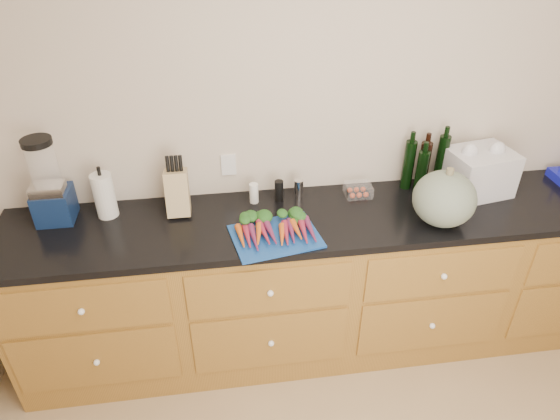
{
  "coord_description": "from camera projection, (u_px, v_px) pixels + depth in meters",
  "views": [
    {
      "loc": [
        -0.66,
        -0.83,
        2.42
      ],
      "look_at": [
        -0.37,
        1.2,
        1.06
      ],
      "focal_mm": 32.0,
      "sensor_mm": 36.0,
      "label": 1
    }
  ],
  "objects": [
    {
      "name": "grocery_bag",
      "position": [
        478.0,
        172.0,
        2.77
      ],
      "size": [
        0.38,
        0.33,
        0.25
      ],
      "primitive_type": null,
      "rotation": [
        0.0,
        0.0,
        0.17
      ],
      "color": "white",
      "rests_on": "countertop"
    },
    {
      "name": "knife_block",
      "position": [
        177.0,
        193.0,
        2.6
      ],
      "size": [
        0.12,
        0.12,
        0.24
      ],
      "primitive_type": "cube",
      "color": "tan",
      "rests_on": "countertop"
    },
    {
      "name": "paper_towel",
      "position": [
        104.0,
        195.0,
        2.57
      ],
      "size": [
        0.11,
        0.11,
        0.24
      ],
      "primitive_type": "cylinder",
      "color": "silver",
      "rests_on": "countertop"
    },
    {
      "name": "canister_chrome",
      "position": [
        299.0,
        190.0,
        2.74
      ],
      "size": [
        0.05,
        0.05,
        0.12
      ],
      "primitive_type": "cylinder",
      "color": "silver",
      "rests_on": "countertop"
    },
    {
      "name": "grinder_pepper",
      "position": [
        279.0,
        191.0,
        2.73
      ],
      "size": [
        0.05,
        0.05,
        0.12
      ],
      "primitive_type": "cylinder",
      "color": "black",
      "rests_on": "countertop"
    },
    {
      "name": "tomato_box",
      "position": [
        358.0,
        190.0,
        2.79
      ],
      "size": [
        0.14,
        0.12,
        0.07
      ],
      "primitive_type": "cube",
      "color": "white",
      "rests_on": "countertop"
    },
    {
      "name": "carrots",
      "position": [
        274.0,
        228.0,
        2.48
      ],
      "size": [
        0.38,
        0.28,
        0.05
      ],
      "color": "#D25818",
      "rests_on": "cutting_board"
    },
    {
      "name": "blender_appliance",
      "position": [
        49.0,
        186.0,
        2.5
      ],
      "size": [
        0.18,
        0.18,
        0.46
      ],
      "color": "#0E1F45",
      "rests_on": "countertop"
    },
    {
      "name": "cutting_board",
      "position": [
        275.0,
        236.0,
        2.47
      ],
      "size": [
        0.47,
        0.39,
        0.01
      ],
      "primitive_type": "cube",
      "rotation": [
        0.0,
        0.0,
        0.18
      ],
      "color": "navy",
      "rests_on": "countertop"
    },
    {
      "name": "grinder_salt",
      "position": [
        254.0,
        193.0,
        2.71
      ],
      "size": [
        0.05,
        0.05,
        0.11
      ],
      "primitive_type": "cylinder",
      "color": "white",
      "rests_on": "countertop"
    },
    {
      "name": "wall_back",
      "position": [
        336.0,
        126.0,
        2.72
      ],
      "size": [
        4.1,
        0.05,
        2.6
      ],
      "primitive_type": "cube",
      "color": "beige",
      "rests_on": "ground"
    },
    {
      "name": "squash",
      "position": [
        444.0,
        199.0,
        2.5
      ],
      "size": [
        0.32,
        0.32,
        0.28
      ],
      "primitive_type": "ellipsoid",
      "color": "#556454",
      "rests_on": "countertop"
    },
    {
      "name": "countertop",
      "position": [
        346.0,
        216.0,
        2.66
      ],
      "size": [
        3.64,
        0.62,
        0.04
      ],
      "primitive_type": "cube",
      "color": "black",
      "rests_on": "cabinets"
    },
    {
      "name": "bottles",
      "position": [
        424.0,
        165.0,
        2.81
      ],
      "size": [
        0.25,
        0.13,
        0.31
      ],
      "color": "black",
      "rests_on": "countertop"
    },
    {
      "name": "cabinets",
      "position": [
        340.0,
        283.0,
        2.92
      ],
      "size": [
        3.6,
        0.64,
        0.9
      ],
      "color": "brown",
      "rests_on": "ground"
    }
  ]
}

